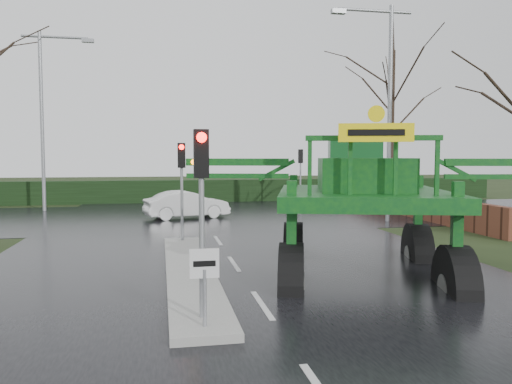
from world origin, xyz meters
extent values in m
plane|color=black|center=(0.00, 0.00, 0.00)|extent=(140.00, 140.00, 0.00)
cube|color=black|center=(0.00, 10.00, 0.00)|extent=(14.00, 80.00, 0.02)
cube|color=black|center=(0.00, 16.00, 0.01)|extent=(80.00, 12.00, 0.02)
cube|color=gray|center=(-1.30, 3.00, 0.09)|extent=(1.20, 10.00, 0.16)
cube|color=black|center=(0.00, 24.00, 0.75)|extent=(44.00, 0.90, 1.50)
cube|color=#592D1E|center=(10.50, 16.00, 0.60)|extent=(0.40, 20.00, 1.20)
cylinder|color=gray|center=(-1.30, -1.50, 0.65)|extent=(0.07, 0.07, 1.00)
cube|color=silver|center=(-1.30, -1.50, 1.25)|extent=(0.50, 0.04, 0.50)
cube|color=black|center=(-1.30, -1.52, 1.25)|extent=(0.38, 0.01, 0.10)
cylinder|color=gray|center=(-1.30, -1.00, 1.75)|extent=(0.10, 0.10, 3.50)
cube|color=black|center=(-1.30, -1.00, 3.10)|extent=(0.26, 0.22, 0.85)
sphere|color=#FF0C07|center=(-1.30, -1.13, 3.38)|extent=(0.18, 0.18, 0.18)
cylinder|color=gray|center=(-1.30, 7.50, 1.75)|extent=(0.10, 0.10, 3.50)
cube|color=black|center=(-1.30, 7.50, 3.10)|extent=(0.26, 0.22, 0.85)
sphere|color=#FF0C07|center=(-1.30, 7.37, 3.38)|extent=(0.18, 0.18, 0.18)
cylinder|color=gray|center=(6.50, 20.00, 1.75)|extent=(0.10, 0.10, 3.50)
cube|color=black|center=(6.50, 20.00, 3.10)|extent=(0.26, 0.22, 0.85)
sphere|color=#FF0C07|center=(6.50, 20.13, 3.38)|extent=(0.18, 0.18, 0.18)
cylinder|color=gray|center=(8.50, 12.00, 5.00)|extent=(0.20, 0.20, 10.00)
cylinder|color=gray|center=(7.70, 12.00, 9.70)|extent=(3.52, 0.14, 0.14)
cube|color=gray|center=(5.94, 12.00, 9.58)|extent=(0.65, 0.30, 0.20)
cylinder|color=gray|center=(-8.50, 20.00, 5.00)|extent=(0.20, 0.20, 10.00)
cylinder|color=gray|center=(-7.70, 20.00, 9.70)|extent=(3.52, 0.14, 0.14)
cube|color=gray|center=(-5.94, 20.00, 9.58)|extent=(0.65, 0.30, 0.20)
cylinder|color=black|center=(13.00, 21.00, 5.00)|extent=(0.32, 0.32, 10.00)
cone|color=black|center=(13.00, 21.00, 10.80)|extent=(0.24, 0.24, 2.50)
cylinder|color=black|center=(-0.31, 3.67, 1.04)|extent=(1.12, 2.16, 2.08)
cylinder|color=#595B56|center=(-0.31, 3.67, 1.04)|extent=(0.79, 0.87, 0.73)
cube|color=#0B3F19|center=(-0.31, 3.67, 2.34)|extent=(0.28, 0.28, 2.39)
cylinder|color=black|center=(3.29, 2.65, 1.04)|extent=(1.12, 2.16, 2.08)
cylinder|color=#595B56|center=(3.29, 2.65, 1.04)|extent=(0.79, 0.87, 0.73)
cube|color=#0B3F19|center=(3.29, 2.65, 2.34)|extent=(0.28, 0.28, 2.39)
cylinder|color=black|center=(-1.33, 0.07, 1.04)|extent=(1.12, 2.16, 2.08)
cylinder|color=#595B56|center=(-1.33, 0.07, 1.04)|extent=(0.79, 0.87, 0.73)
cube|color=#0B3F19|center=(-1.33, 0.07, 2.34)|extent=(0.28, 0.28, 2.39)
cylinder|color=black|center=(2.27, -0.95, 1.04)|extent=(1.12, 2.16, 2.08)
cylinder|color=#595B56|center=(2.27, -0.95, 1.04)|extent=(0.79, 0.87, 0.73)
cube|color=#0B3F19|center=(2.27, -0.95, 2.34)|extent=(0.28, 0.28, 2.39)
cube|color=#0B3F19|center=(0.98, 1.36, 3.01)|extent=(5.56, 5.99, 0.36)
cube|color=#0B3F19|center=(1.04, 1.56, 3.59)|extent=(3.05, 3.62, 0.94)
cube|color=#10451D|center=(1.60, 3.56, 3.95)|extent=(1.84, 1.63, 1.35)
cube|color=#0B3F19|center=(0.52, -0.24, 4.52)|extent=(3.03, 0.97, 0.12)
cube|color=#0B3F19|center=(-2.34, 1.87, 3.95)|extent=(2.65, 0.92, 0.19)
sphere|color=orange|center=(-3.46, 2.08, 3.95)|extent=(0.15, 0.15, 0.15)
cube|color=#0B3F19|center=(4.07, 0.06, 3.95)|extent=(2.65, 0.92, 0.19)
sphere|color=orange|center=(5.14, -0.35, 3.95)|extent=(0.15, 0.15, 0.15)
cube|color=yellow|center=(0.41, -0.64, 4.63)|extent=(1.62, 0.51, 0.42)
cube|color=black|center=(0.41, -0.64, 4.63)|extent=(1.20, 0.35, 0.15)
cylinder|color=yellow|center=(0.41, -0.64, 5.04)|extent=(0.37, 0.14, 0.37)
imported|color=white|center=(-0.76, 15.00, 0.00)|extent=(4.35, 2.42, 1.36)
camera|label=1|loc=(-2.00, -9.81, 3.04)|focal=35.00mm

